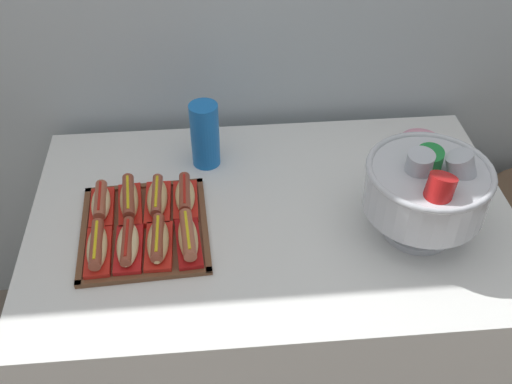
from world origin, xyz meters
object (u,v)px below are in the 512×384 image
(hot_dog_2, at_px, (158,242))
(donut, at_px, (421,143))
(hot_dog_0, at_px, (97,248))
(hot_dog_4, at_px, (101,204))
(serving_tray, at_px, (145,229))
(hot_dog_7, at_px, (185,197))
(hot_dog_6, at_px, (157,199))
(punch_bowl, at_px, (427,188))
(hot_dog_1, at_px, (128,245))
(hot_dog_3, at_px, (188,238))
(hot_dog_5, at_px, (129,201))
(buffet_table, at_px, (271,299))
(cup_stack, at_px, (205,135))

(hot_dog_2, relative_size, donut, 1.24)
(hot_dog_0, bearing_deg, hot_dog_4, 92.79)
(serving_tray, height_order, hot_dog_7, hot_dog_7)
(hot_dog_0, relative_size, hot_dog_6, 1.00)
(serving_tray, height_order, punch_bowl, punch_bowl)
(hot_dog_1, bearing_deg, hot_dog_6, 68.34)
(hot_dog_3, distance_m, hot_dog_5, 0.22)
(hot_dog_7, bearing_deg, hot_dog_3, -87.21)
(hot_dog_2, distance_m, hot_dog_3, 0.08)
(hot_dog_1, relative_size, hot_dog_3, 0.94)
(hot_dog_5, bearing_deg, hot_dog_6, 2.79)
(donut, bearing_deg, hot_dog_4, -167.23)
(hot_dog_2, relative_size, hot_dog_6, 0.99)
(hot_dog_1, xyz_separation_m, punch_bowl, (0.75, 0.02, 0.12))
(hot_dog_4, xyz_separation_m, punch_bowl, (0.83, -0.15, 0.12))
(hot_dog_5, relative_size, punch_bowl, 0.57)
(punch_bowl, bearing_deg, serving_tray, 174.54)
(buffet_table, height_order, cup_stack, cup_stack)
(hot_dog_1, height_order, hot_dog_7, hot_dog_7)
(hot_dog_1, xyz_separation_m, hot_dog_5, (-0.01, 0.16, 0.00))
(hot_dog_2, relative_size, hot_dog_7, 1.07)
(hot_dog_4, bearing_deg, hot_dog_7, 2.79)
(hot_dog_5, relative_size, hot_dog_7, 1.13)
(serving_tray, relative_size, hot_dog_1, 2.26)
(hot_dog_1, xyz_separation_m, hot_dog_3, (0.15, 0.01, 0.00))
(hot_dog_3, bearing_deg, cup_stack, 81.34)
(punch_bowl, bearing_deg, donut, 72.24)
(buffet_table, relative_size, hot_dog_0, 7.72)
(serving_tray, relative_size, cup_stack, 1.87)
(serving_tray, distance_m, punch_bowl, 0.73)
(hot_dog_7, xyz_separation_m, donut, (0.72, 0.20, -0.01))
(buffet_table, bearing_deg, hot_dog_1, -162.14)
(hot_dog_1, relative_size, hot_dog_7, 1.06)
(serving_tray, xyz_separation_m, hot_dog_1, (-0.03, -0.08, 0.03))
(hot_dog_5, xyz_separation_m, punch_bowl, (0.75, -0.15, 0.11))
(cup_stack, bearing_deg, serving_tray, -121.47)
(hot_dog_0, relative_size, hot_dog_5, 0.96)
(hot_dog_3, height_order, punch_bowl, punch_bowl)
(hot_dog_3, bearing_deg, hot_dog_7, 92.79)
(serving_tray, height_order, hot_dog_4, hot_dog_4)
(hot_dog_3, xyz_separation_m, donut, (0.71, 0.37, -0.02))
(punch_bowl, bearing_deg, buffet_table, 164.12)
(hot_dog_3, height_order, hot_dog_4, hot_dog_3)
(buffet_table, distance_m, hot_dog_4, 0.61)
(hot_dog_5, relative_size, hot_dog_6, 1.04)
(serving_tray, xyz_separation_m, hot_dog_0, (-0.11, -0.09, 0.03))
(hot_dog_7, bearing_deg, donut, 15.75)
(hot_dog_1, height_order, hot_dog_3, hot_dog_3)
(hot_dog_2, bearing_deg, cup_stack, 70.24)
(hot_dog_7, height_order, donut, hot_dog_7)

